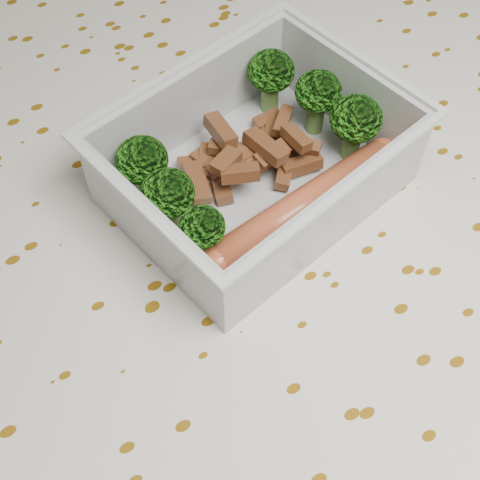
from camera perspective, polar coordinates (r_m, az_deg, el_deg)
dining_table at (r=0.52m, az=-0.90°, el=-7.51°), size 1.40×0.90×0.75m
tablecloth at (r=0.47m, az=-0.98°, el=-4.73°), size 1.46×0.96×0.19m
lunch_container at (r=0.46m, az=1.41°, el=6.13°), size 0.22×0.19×0.07m
broccoli_florets at (r=0.45m, az=0.82°, el=8.68°), size 0.18×0.13×0.05m
meat_pile at (r=0.47m, az=0.61°, el=7.19°), size 0.12×0.07×0.03m
sausage at (r=0.45m, az=5.52°, el=2.86°), size 0.17×0.05×0.03m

